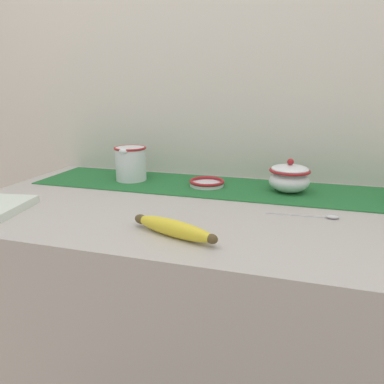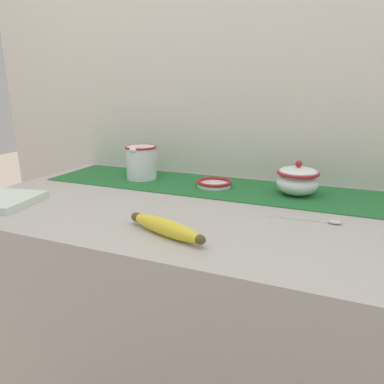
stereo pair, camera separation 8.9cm
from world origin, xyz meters
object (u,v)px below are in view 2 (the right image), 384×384
(cream_pitcher, at_px, (141,161))
(napkin_stack, at_px, (4,200))
(sugar_bowl, at_px, (297,180))
(spoon, at_px, (327,221))
(small_dish, at_px, (214,183))
(banana, at_px, (165,227))

(cream_pitcher, distance_m, napkin_stack, 0.45)
(sugar_bowl, height_order, napkin_stack, sugar_bowl)
(spoon, distance_m, napkin_stack, 0.86)
(small_dish, xyz_separation_m, napkin_stack, (-0.49, -0.39, -0.00))
(banana, bearing_deg, napkin_stack, 177.06)
(banana, relative_size, spoon, 1.22)
(sugar_bowl, bearing_deg, napkin_stack, -152.27)
(sugar_bowl, bearing_deg, spoon, -66.19)
(spoon, bearing_deg, banana, -149.44)
(sugar_bowl, relative_size, small_dish, 1.07)
(spoon, relative_size, napkin_stack, 1.07)
(sugar_bowl, xyz_separation_m, napkin_stack, (-0.74, -0.39, -0.04))
(sugar_bowl, bearing_deg, cream_pitcher, 179.85)
(cream_pitcher, height_order, napkin_stack, cream_pitcher)
(cream_pitcher, bearing_deg, napkin_stack, -118.29)
(sugar_bowl, relative_size, spoon, 0.70)
(napkin_stack, bearing_deg, spoon, 12.41)
(cream_pitcher, relative_size, spoon, 0.73)
(cream_pitcher, distance_m, spoon, 0.66)
(cream_pitcher, relative_size, banana, 0.60)
(cream_pitcher, xyz_separation_m, banana, (0.30, -0.42, -0.05))
(sugar_bowl, xyz_separation_m, small_dish, (-0.26, -0.00, -0.03))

